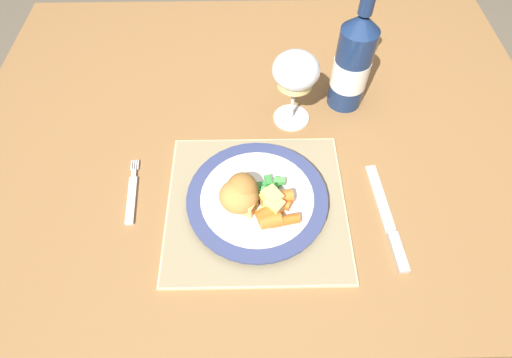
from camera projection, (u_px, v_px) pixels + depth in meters
name	position (u px, v px, depth m)	size (l,w,h in m)	color
ground_plane	(258.00, 267.00, 1.41)	(6.00, 6.00, 0.00)	brown
dining_table	(260.00, 154.00, 0.88)	(1.17, 0.89, 0.74)	olive
placemat	(256.00, 205.00, 0.69)	(0.31, 0.30, 0.01)	#CCB789
dinner_plate	(257.00, 199.00, 0.68)	(0.24, 0.24, 0.02)	silver
breaded_croquettes	(240.00, 194.00, 0.65)	(0.08, 0.09, 0.05)	#B77F3D
green_beans_pile	(268.00, 188.00, 0.67)	(0.05, 0.05, 0.02)	#4CA84C
glazed_carrots	(275.00, 210.00, 0.65)	(0.07, 0.07, 0.02)	orange
fork	(132.00, 195.00, 0.70)	(0.02, 0.14, 0.01)	silver
table_knife	(389.00, 224.00, 0.67)	(0.03, 0.21, 0.01)	silver
wine_glass	(296.00, 74.00, 0.72)	(0.09, 0.09, 0.16)	silver
bottle	(353.00, 63.00, 0.76)	(0.07, 0.07, 0.27)	navy
roast_potatoes	(265.00, 204.00, 0.65)	(0.08, 0.06, 0.03)	#E5BC66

